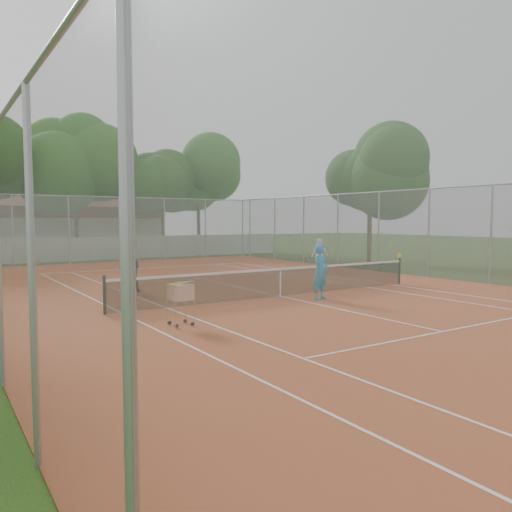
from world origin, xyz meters
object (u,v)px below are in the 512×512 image
player_near (321,272)px  player_far_left (130,270)px  tennis_net (280,282)px  ball_hopper (181,303)px  clubhouse (47,225)px  player_far_right (320,256)px

player_near → player_far_left: (-4.60, 5.07, -0.10)m
tennis_net → player_far_left: player_far_left is taller
tennis_net → ball_hopper: bearing=-152.7°
clubhouse → player_near: clubhouse is taller
player_near → player_far_right: player_near is taller
player_far_right → ball_hopper: 13.28m
tennis_net → player_near: bearing=-59.8°
player_far_right → clubhouse: bearing=-69.3°
player_far_left → ball_hopper: size_ratio=1.41×
player_far_left → player_far_right: player_far_right is taller
clubhouse → player_near: size_ratio=9.15×
player_near → player_far_left: 6.85m
tennis_net → clubhouse: clubhouse is taller
ball_hopper → player_far_right: bearing=29.2°
clubhouse → ball_hopper: clubhouse is taller
player_far_left → player_near: bearing=152.2°
player_near → player_far_right: size_ratio=1.07×
player_far_left → ball_hopper: bearing=101.7°
tennis_net → player_near: 1.48m
clubhouse → ball_hopper: (-2.80, -31.48, -1.61)m
clubhouse → player_near: (2.72, -30.23, -1.28)m
clubhouse → player_far_left: bearing=-94.3°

